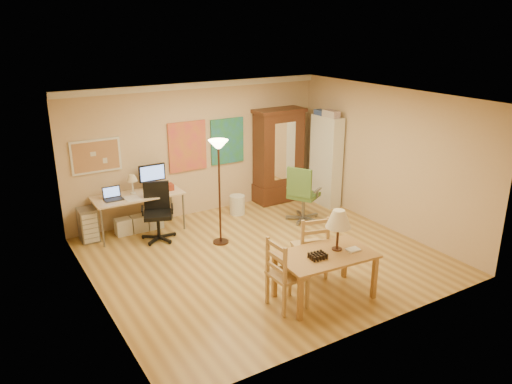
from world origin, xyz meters
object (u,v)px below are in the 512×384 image
dining_table (330,244)px  office_chair_black (158,225)px  bookshelf (326,161)px  armoire (279,162)px  computer_desk (140,208)px  office_chair_green (303,206)px

dining_table → office_chair_black: 3.52m
office_chair_black → bookshelf: (3.81, -0.08, 0.68)m
office_chair_black → armoire: armoire is taller
computer_desk → office_chair_green: size_ratio=1.43×
office_chair_green → bookshelf: 1.34m
dining_table → computer_desk: dining_table is taller
armoire → dining_table: bearing=-113.4°
office_chair_green → computer_desk: bearing=158.0°
computer_desk → office_chair_black: computer_desk is taller
office_chair_black → bookshelf: 3.87m
dining_table → computer_desk: (-1.56, 3.72, -0.37)m
armoire → bookshelf: bearing=-42.5°
office_chair_green → bookshelf: bookshelf is taller
computer_desk → armoire: bearing=1.5°
dining_table → office_chair_green: 2.93m
computer_desk → office_chair_green: 3.18m
office_chair_green → dining_table: bearing=-118.8°
computer_desk → armoire: 3.24m
office_chair_green → armoire: bearing=78.5°
computer_desk → armoire: (3.21, 0.08, 0.44)m
office_chair_black → office_chair_green: bearing=-13.3°
armoire → computer_desk: bearing=-178.5°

